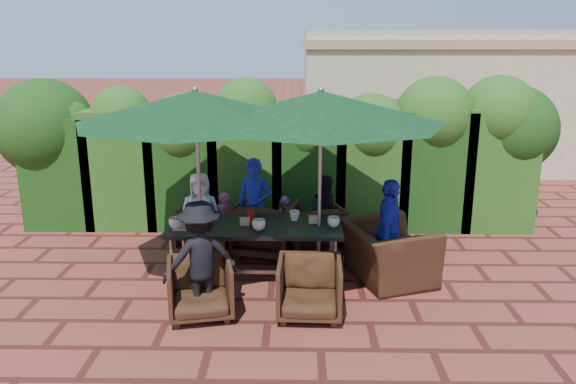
{
  "coord_description": "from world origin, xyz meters",
  "views": [
    {
      "loc": [
        0.31,
        -6.65,
        2.97
      ],
      "look_at": [
        0.2,
        0.4,
        1.07
      ],
      "focal_mm": 35.0,
      "sensor_mm": 36.0,
      "label": 1
    }
  ],
  "objects_px": {
    "chair_near_left": "(200,286)",
    "chair_far_right": "(312,227)",
    "chair_end_right": "(388,243)",
    "chair_near_right": "(309,286)",
    "dining_table": "(255,231)",
    "umbrella_right": "(321,107)",
    "umbrella_left": "(196,107)",
    "chair_far_left": "(208,227)",
    "chair_far_mid": "(265,226)"
  },
  "relations": [
    {
      "from": "dining_table",
      "to": "chair_far_left",
      "type": "xyz_separation_m",
      "value": [
        -0.76,
        0.96,
        -0.28
      ]
    },
    {
      "from": "chair_near_right",
      "to": "dining_table",
      "type": "bearing_deg",
      "value": 127.08
    },
    {
      "from": "umbrella_right",
      "to": "chair_near_right",
      "type": "bearing_deg",
      "value": -98.35
    },
    {
      "from": "chair_end_right",
      "to": "umbrella_left",
      "type": "bearing_deg",
      "value": 72.23
    },
    {
      "from": "chair_end_right",
      "to": "chair_far_mid",
      "type": "bearing_deg",
      "value": 42.85
    },
    {
      "from": "dining_table",
      "to": "umbrella_left",
      "type": "xyz_separation_m",
      "value": [
        -0.68,
        0.01,
        1.54
      ]
    },
    {
      "from": "umbrella_right",
      "to": "umbrella_left",
      "type": "bearing_deg",
      "value": 178.56
    },
    {
      "from": "chair_far_right",
      "to": "chair_near_left",
      "type": "xyz_separation_m",
      "value": [
        -1.29,
        -1.93,
        -0.04
      ]
    },
    {
      "from": "chair_far_right",
      "to": "dining_table",
      "type": "bearing_deg",
      "value": 33.96
    },
    {
      "from": "umbrella_left",
      "to": "chair_far_right",
      "type": "xyz_separation_m",
      "value": [
        1.43,
        0.96,
        -1.81
      ]
    },
    {
      "from": "umbrella_left",
      "to": "chair_far_left",
      "type": "relative_size",
      "value": 3.7
    },
    {
      "from": "chair_near_left",
      "to": "chair_near_right",
      "type": "height_order",
      "value": "chair_near_right"
    },
    {
      "from": "umbrella_left",
      "to": "chair_near_right",
      "type": "distance_m",
      "value": 2.48
    },
    {
      "from": "umbrella_right",
      "to": "chair_near_left",
      "type": "xyz_separation_m",
      "value": [
        -1.34,
        -0.94,
        -1.86
      ]
    },
    {
      "from": "chair_end_right",
      "to": "chair_near_right",
      "type": "bearing_deg",
      "value": 115.88
    },
    {
      "from": "chair_far_left",
      "to": "chair_far_right",
      "type": "height_order",
      "value": "chair_far_right"
    },
    {
      "from": "chair_far_mid",
      "to": "chair_near_left",
      "type": "distance_m",
      "value": 1.98
    },
    {
      "from": "umbrella_right",
      "to": "chair_end_right",
      "type": "xyz_separation_m",
      "value": [
        0.88,
        0.09,
        -1.72
      ]
    },
    {
      "from": "chair_far_right",
      "to": "chair_end_right",
      "type": "bearing_deg",
      "value": 117.28
    },
    {
      "from": "chair_far_mid",
      "to": "chair_near_right",
      "type": "xyz_separation_m",
      "value": [
        0.59,
        -1.86,
        -0.07
      ]
    },
    {
      "from": "chair_far_left",
      "to": "dining_table",
      "type": "bearing_deg",
      "value": 138.94
    },
    {
      "from": "chair_far_left",
      "to": "chair_end_right",
      "type": "xyz_separation_m",
      "value": [
        2.43,
        -0.9,
        0.1
      ]
    },
    {
      "from": "umbrella_right",
      "to": "chair_far_right",
      "type": "xyz_separation_m",
      "value": [
        -0.05,
        0.99,
        -1.81
      ]
    },
    {
      "from": "chair_far_mid",
      "to": "chair_end_right",
      "type": "bearing_deg",
      "value": 166.35
    },
    {
      "from": "chair_far_right",
      "to": "chair_end_right",
      "type": "distance_m",
      "value": 1.3
    },
    {
      "from": "umbrella_right",
      "to": "chair_far_right",
      "type": "height_order",
      "value": "umbrella_right"
    },
    {
      "from": "chair_near_right",
      "to": "chair_far_right",
      "type": "bearing_deg",
      "value": 89.45
    },
    {
      "from": "chair_near_right",
      "to": "umbrella_right",
      "type": "bearing_deg",
      "value": 83.53
    },
    {
      "from": "umbrella_left",
      "to": "chair_near_left",
      "type": "height_order",
      "value": "umbrella_left"
    },
    {
      "from": "chair_far_left",
      "to": "chair_end_right",
      "type": "bearing_deg",
      "value": 170.56
    },
    {
      "from": "chair_far_mid",
      "to": "chair_far_right",
      "type": "height_order",
      "value": "chair_far_mid"
    },
    {
      "from": "umbrella_right",
      "to": "chair_end_right",
      "type": "distance_m",
      "value": 1.94
    },
    {
      "from": "umbrella_left",
      "to": "chair_end_right",
      "type": "xyz_separation_m",
      "value": [
        2.36,
        0.05,
        -1.72
      ]
    },
    {
      "from": "chair_end_right",
      "to": "dining_table",
      "type": "bearing_deg",
      "value": 73.23
    },
    {
      "from": "chair_far_right",
      "to": "chair_near_right",
      "type": "height_order",
      "value": "chair_far_right"
    },
    {
      "from": "umbrella_left",
      "to": "chair_far_mid",
      "type": "bearing_deg",
      "value": 50.05
    },
    {
      "from": "chair_far_left",
      "to": "chair_near_left",
      "type": "relative_size",
      "value": 1.1
    },
    {
      "from": "chair_far_mid",
      "to": "chair_end_right",
      "type": "distance_m",
      "value": 1.82
    },
    {
      "from": "chair_near_left",
      "to": "chair_far_right",
      "type": "bearing_deg",
      "value": 44.1
    },
    {
      "from": "dining_table",
      "to": "umbrella_right",
      "type": "relative_size",
      "value": 0.72
    },
    {
      "from": "chair_near_right",
      "to": "chair_end_right",
      "type": "distance_m",
      "value": 1.43
    },
    {
      "from": "dining_table",
      "to": "umbrella_right",
      "type": "height_order",
      "value": "umbrella_right"
    },
    {
      "from": "chair_end_right",
      "to": "chair_far_left",
      "type": "bearing_deg",
      "value": 50.72
    },
    {
      "from": "umbrella_right",
      "to": "chair_near_left",
      "type": "relative_size",
      "value": 4.17
    },
    {
      "from": "dining_table",
      "to": "chair_near_right",
      "type": "height_order",
      "value": "dining_table"
    },
    {
      "from": "umbrella_left",
      "to": "chair_far_right",
      "type": "height_order",
      "value": "umbrella_left"
    },
    {
      "from": "chair_far_mid",
      "to": "chair_far_right",
      "type": "bearing_deg",
      "value": -161.25
    },
    {
      "from": "chair_near_left",
      "to": "chair_far_left",
      "type": "bearing_deg",
      "value": 84.17
    },
    {
      "from": "chair_far_mid",
      "to": "chair_near_right",
      "type": "distance_m",
      "value": 1.96
    },
    {
      "from": "dining_table",
      "to": "chair_near_right",
      "type": "xyz_separation_m",
      "value": [
        0.66,
        -0.94,
        -0.31
      ]
    }
  ]
}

